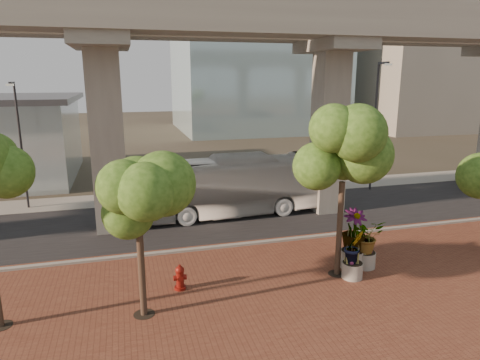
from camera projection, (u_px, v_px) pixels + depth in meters
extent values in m
plane|color=#363227|center=(236.00, 231.00, 21.81)|extent=(160.00, 160.00, 0.00)
cube|color=brown|center=(297.00, 312.00, 14.31)|extent=(70.00, 13.00, 0.06)
cube|color=black|center=(226.00, 219.00, 23.68)|extent=(90.00, 8.00, 0.04)
cube|color=gray|center=(247.00, 244.00, 19.92)|extent=(70.00, 0.25, 0.16)
cube|color=gray|center=(207.00, 193.00, 28.83)|extent=(90.00, 3.00, 0.06)
cube|color=gray|center=(233.00, 14.00, 19.72)|extent=(72.00, 2.40, 1.80)
cube|color=gray|center=(218.00, 22.00, 22.72)|extent=(72.00, 2.40, 1.80)
cube|color=gray|center=(423.00, 47.00, 62.57)|extent=(18.00, 16.00, 24.00)
imported|color=silver|center=(223.00, 187.00, 23.98)|extent=(12.06, 3.15, 3.34)
cylinder|color=maroon|center=(180.00, 288.00, 15.77)|extent=(0.43, 0.43, 0.10)
cylinder|color=maroon|center=(180.00, 279.00, 15.69)|extent=(0.29, 0.29, 0.69)
sphere|color=maroon|center=(180.00, 270.00, 15.61)|extent=(0.33, 0.33, 0.33)
cylinder|color=maroon|center=(180.00, 266.00, 15.57)|extent=(0.10, 0.10, 0.12)
cylinder|color=maroon|center=(180.00, 278.00, 15.68)|extent=(0.48, 0.19, 0.19)
cylinder|color=#A39D93|center=(365.00, 259.00, 17.52)|extent=(0.84, 0.84, 0.66)
imported|color=#294E14|center=(367.00, 236.00, 17.28)|extent=(1.88, 1.88, 1.41)
cylinder|color=gray|center=(352.00, 259.00, 17.50)|extent=(0.95, 0.95, 0.74)
imported|color=#294E14|center=(354.00, 230.00, 17.21)|extent=(2.31, 2.31, 1.73)
cylinder|color=gray|center=(352.00, 270.00, 16.59)|extent=(0.80, 0.80, 0.62)
imported|color=#294E14|center=(354.00, 247.00, 16.36)|extent=(1.78, 1.78, 1.33)
cylinder|color=black|center=(1.00, 326.00, 13.43)|extent=(0.70, 0.70, 0.01)
cylinder|color=#4C382B|center=(142.00, 272.00, 13.73)|extent=(0.22, 0.22, 3.04)
cylinder|color=black|center=(144.00, 314.00, 14.09)|extent=(0.70, 0.70, 0.01)
cylinder|color=#4C382B|center=(339.00, 229.00, 16.53)|extent=(0.22, 0.22, 3.77)
cylinder|color=black|center=(337.00, 274.00, 16.98)|extent=(0.70, 0.70, 0.01)
cylinder|color=#29292E|center=(21.00, 147.00, 24.79)|extent=(0.13, 0.13, 7.31)
cube|color=#29292E|center=(12.00, 83.00, 23.51)|extent=(0.14, 0.91, 0.14)
cube|color=silver|center=(10.00, 85.00, 23.10)|extent=(0.37, 0.18, 0.11)
cylinder|color=#323137|center=(374.00, 128.00, 28.85)|extent=(0.15, 0.15, 8.51)
cube|color=#323137|center=(384.00, 63.00, 27.35)|extent=(0.16, 1.06, 0.16)
cube|color=silver|center=(388.00, 64.00, 26.88)|extent=(0.43, 0.21, 0.13)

